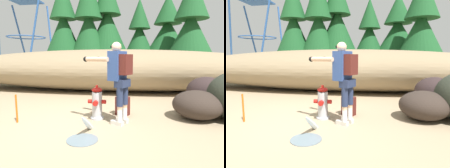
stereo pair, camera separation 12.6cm
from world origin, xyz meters
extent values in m
cube|color=#998466|center=(0.00, 0.00, -0.02)|extent=(56.00, 56.00, 0.04)
ellipsoid|color=#897556|center=(0.00, 4.26, 0.85)|extent=(14.99, 3.20, 1.69)
cylinder|color=#B2B2B7|center=(0.28, 0.40, 0.02)|extent=(0.30, 0.30, 0.04)
cylinder|color=#B2B2B7|center=(0.28, 0.40, 0.32)|extent=(0.22, 0.22, 0.57)
ellipsoid|color=red|center=(0.28, 0.40, 0.66)|extent=(0.23, 0.23, 0.10)
cylinder|color=red|center=(0.28, 0.40, 0.73)|extent=(0.06, 0.06, 0.05)
cylinder|color=red|center=(0.12, 0.40, 0.39)|extent=(0.09, 0.09, 0.09)
cylinder|color=red|center=(0.44, 0.40, 0.39)|extent=(0.09, 0.09, 0.09)
cylinder|color=red|center=(0.28, 0.24, 0.39)|extent=(0.11, 0.09, 0.11)
ellipsoid|color=silver|center=(0.28, -0.26, 0.06)|extent=(0.10, 1.05, 0.76)
cylinder|color=slate|center=(0.28, -0.75, 0.01)|extent=(0.53, 0.53, 0.01)
cube|color=beige|center=(0.77, 0.04, 0.04)|extent=(0.28, 0.20, 0.09)
cylinder|color=white|center=(0.82, 0.02, 0.21)|extent=(0.10, 0.10, 0.24)
cylinder|color=#DBAD89|center=(0.82, 0.02, 0.37)|extent=(0.10, 0.10, 0.07)
cylinder|color=#232D4C|center=(0.82, 0.02, 0.60)|extent=(0.13, 0.13, 0.40)
cube|color=beige|center=(0.86, 0.22, 0.04)|extent=(0.28, 0.20, 0.09)
cylinder|color=white|center=(0.91, 0.20, 0.21)|extent=(0.10, 0.10, 0.24)
cylinder|color=#DBAD89|center=(0.91, 0.20, 0.37)|extent=(0.10, 0.10, 0.07)
cylinder|color=#232D4C|center=(0.91, 0.20, 0.60)|extent=(0.13, 0.13, 0.40)
cube|color=#232D4C|center=(0.87, 0.11, 0.85)|extent=(0.32, 0.38, 0.16)
cube|color=#2D4784|center=(0.75, 0.16, 1.19)|extent=(0.37, 0.43, 0.58)
cube|color=#511E19|center=(0.93, 0.07, 1.22)|extent=(0.27, 0.32, 0.40)
sphere|color=#DBAD89|center=(0.74, 0.17, 1.57)|extent=(0.20, 0.20, 0.20)
cube|color=black|center=(0.66, 0.21, 1.57)|extent=(0.08, 0.14, 0.04)
cylinder|color=#DBAD89|center=(0.33, 0.13, 1.33)|extent=(0.56, 0.34, 0.09)
sphere|color=black|center=(0.08, 0.25, 1.33)|extent=(0.11, 0.11, 0.11)
cylinder|color=#DBAD89|center=(0.52, 0.52, 1.33)|extent=(0.56, 0.34, 0.09)
sphere|color=black|center=(0.28, 0.64, 1.33)|extent=(0.11, 0.11, 0.11)
cube|color=#511E19|center=(0.82, 0.77, 0.22)|extent=(0.36, 0.31, 0.44)
cube|color=#511E19|center=(0.76, 0.65, 0.15)|extent=(0.21, 0.15, 0.20)
torus|color=black|center=(0.82, 0.77, 0.46)|extent=(0.10, 0.10, 0.02)
cube|color=black|center=(0.94, 0.84, 0.22)|extent=(0.06, 0.05, 0.37)
cube|color=black|center=(0.80, 0.91, 0.22)|extent=(0.06, 0.05, 0.37)
ellipsoid|color=#312424|center=(3.03, 1.79, 0.42)|extent=(1.20, 1.41, 0.84)
ellipsoid|color=#312721|center=(2.48, 0.71, 0.32)|extent=(1.46, 1.45, 0.64)
cylinder|color=#47331E|center=(-3.70, 8.59, 0.64)|extent=(0.31, 0.31, 1.28)
cone|color=#194C23|center=(-3.70, 8.59, 2.79)|extent=(2.61, 2.61, 3.03)
cylinder|color=#47331E|center=(-2.04, 8.64, 0.51)|extent=(0.34, 0.34, 1.02)
cone|color=#194C23|center=(-2.04, 8.64, 2.68)|extent=(2.80, 2.80, 3.31)
cylinder|color=#47331E|center=(-0.94, 9.25, 0.79)|extent=(0.33, 0.33, 1.58)
cone|color=#194C23|center=(-0.94, 9.25, 3.10)|extent=(2.76, 2.76, 3.05)
cylinder|color=#47331E|center=(1.15, 10.61, 0.65)|extent=(0.29, 0.29, 1.30)
cone|color=#194C23|center=(1.15, 10.61, 2.55)|extent=(2.40, 2.40, 2.51)
cone|color=#194C23|center=(1.15, 10.61, 4.43)|extent=(1.56, 1.56, 2.09)
cylinder|color=#47331E|center=(3.09, 10.56, 0.82)|extent=(0.35, 0.35, 1.63)
cone|color=#194C23|center=(3.09, 10.56, 2.86)|extent=(2.92, 2.92, 2.45)
cone|color=#194C23|center=(3.09, 10.56, 4.70)|extent=(1.90, 1.90, 2.04)
cylinder|color=#47331E|center=(4.11, 8.36, 0.55)|extent=(0.36, 0.36, 1.10)
cone|color=#194C23|center=(4.11, 8.36, 2.57)|extent=(2.97, 2.97, 2.94)
cylinder|color=#285193|center=(-7.65, 15.00, 3.23)|extent=(1.12, 1.12, 6.48)
cylinder|color=#285193|center=(-10.85, 15.00, 3.23)|extent=(1.12, 1.12, 6.48)
cylinder|color=#285193|center=(-7.65, 11.79, 3.23)|extent=(1.12, 1.12, 6.48)
cylinder|color=#285193|center=(-10.85, 11.79, 3.23)|extent=(1.12, 1.12, 6.48)
torus|color=#285193|center=(-9.25, 13.39, 3.23)|extent=(3.43, 3.43, 0.10)
cube|color=#285193|center=(-9.25, 13.39, 6.51)|extent=(2.56, 2.56, 0.12)
cylinder|color=#E55914|center=(-1.33, -0.09, 0.30)|extent=(0.04, 0.04, 0.60)
camera|label=1|loc=(1.19, -3.70, 1.36)|focal=30.99mm
camera|label=2|loc=(1.32, -3.68, 1.36)|focal=30.99mm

